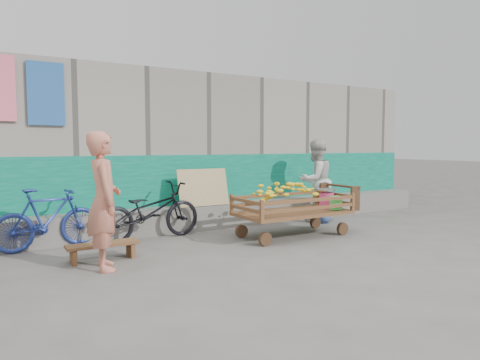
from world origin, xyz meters
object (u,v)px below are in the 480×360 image
banana_cart (291,201)px  bicycle_dark (150,211)px  vendor_man (104,201)px  bicycle_blue (48,219)px  child (324,202)px  bench (103,248)px  woman (316,180)px

banana_cart → bicycle_dark: (-2.20, 0.99, -0.14)m
banana_cart → vendor_man: (-3.25, -0.35, 0.25)m
banana_cart → bicycle_blue: 3.92m
child → bench: bearing=-11.8°
child → woman: bearing=-109.4°
vendor_man → bicycle_blue: vendor_man is taller
banana_cart → bicycle_blue: bicycle_blue is taller
woman → child: size_ratio=2.00×
child → bicycle_dark: (-3.57, 0.29, 0.05)m
woman → bicycle_dark: (-3.57, 0.02, -0.37)m
bicycle_blue → bench: bearing=-157.9°
banana_cart → bench: size_ratio=2.25×
child → vendor_man: bearing=-6.7°
woman → child: (0.00, -0.27, -0.43)m
woman → vendor_man: bearing=11.5°
banana_cart → woman: bearing=35.1°
bicycle_dark → woman: bearing=-98.0°
vendor_man → woman: vendor_man is taller
bench → bicycle_blue: size_ratio=0.62×
bench → banana_cart: bearing=-1.7°
woman → bicycle_blue: size_ratio=1.10×
bicycle_dark → vendor_man: bearing=134.0°
vendor_man → bicycle_blue: size_ratio=1.13×
vendor_man → bicycle_blue: (-0.49, 1.49, -0.41)m
vendor_man → child: 4.76m
banana_cart → bicycle_dark: 2.41m
bench → woman: bearing=10.8°
bench → bicycle_blue: 1.23m
woman → bicycle_dark: woman is taller
banana_cart → bicycle_dark: bicycle_dark is taller
bench → bicycle_blue: (-0.56, 1.05, 0.29)m
child → bicycle_dark: bicycle_dark is taller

